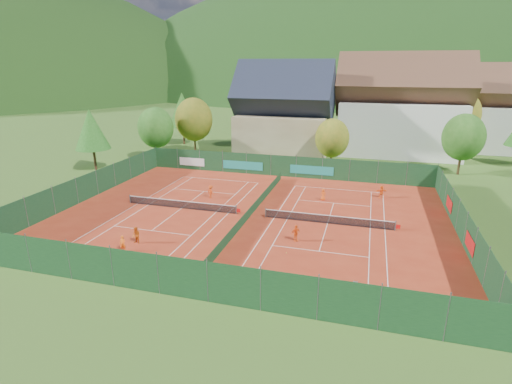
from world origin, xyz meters
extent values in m
plane|color=#32571B|center=(0.00, 0.00, -0.02)|extent=(600.00, 600.00, 0.00)
cube|color=#9C2D17|center=(0.00, 0.00, 0.01)|extent=(40.00, 32.00, 0.01)
cube|color=white|center=(-8.00, 11.88, 0.01)|extent=(10.97, 0.06, 0.00)
cube|color=white|center=(-8.00, -11.88, 0.01)|extent=(10.97, 0.06, 0.00)
cube|color=white|center=(-13.48, 0.00, 0.01)|extent=(0.06, 23.77, 0.00)
cube|color=white|center=(-2.51, 0.00, 0.01)|extent=(0.06, 23.77, 0.00)
cube|color=white|center=(-12.12, 0.00, 0.01)|extent=(0.06, 23.77, 0.00)
cube|color=white|center=(-3.88, 0.00, 0.01)|extent=(0.06, 23.77, 0.00)
cube|color=white|center=(-8.00, 6.40, 0.01)|extent=(8.23, 0.06, 0.00)
cube|color=white|center=(-8.00, -6.40, 0.01)|extent=(8.23, 0.06, 0.00)
cube|color=white|center=(-8.00, 0.00, 0.01)|extent=(0.06, 12.80, 0.00)
cube|color=white|center=(8.00, 11.88, 0.01)|extent=(10.97, 0.06, 0.00)
cube|color=white|center=(8.00, -11.88, 0.01)|extent=(10.97, 0.06, 0.00)
cube|color=white|center=(2.51, 0.00, 0.01)|extent=(0.06, 23.77, 0.00)
cube|color=white|center=(13.48, 0.00, 0.01)|extent=(0.06, 23.77, 0.00)
cube|color=white|center=(3.88, 0.00, 0.01)|extent=(0.06, 23.77, 0.00)
cube|color=white|center=(12.12, 0.00, 0.01)|extent=(0.06, 23.77, 0.00)
cube|color=white|center=(8.00, 6.40, 0.01)|extent=(8.23, 0.06, 0.00)
cube|color=white|center=(8.00, -6.40, 0.01)|extent=(8.23, 0.06, 0.00)
cube|color=white|center=(8.00, 0.00, 0.01)|extent=(0.06, 12.80, 0.00)
cylinder|color=#59595B|center=(-14.40, 0.00, 0.51)|extent=(0.10, 0.10, 1.02)
cylinder|color=#59595B|center=(-1.60, 0.00, 0.51)|extent=(0.10, 0.10, 1.02)
cube|color=black|center=(-8.00, 0.00, 0.46)|extent=(12.80, 0.02, 0.86)
cube|color=white|center=(-8.00, 0.00, 0.89)|extent=(12.80, 0.04, 0.06)
cube|color=red|center=(-1.35, 0.00, 0.45)|extent=(0.40, 0.04, 0.40)
cylinder|color=#59595B|center=(1.60, 0.00, 0.51)|extent=(0.10, 0.10, 1.02)
cylinder|color=#59595B|center=(14.40, 0.00, 0.51)|extent=(0.10, 0.10, 1.02)
cube|color=black|center=(8.00, 0.00, 0.46)|extent=(12.80, 0.02, 0.86)
cube|color=white|center=(8.00, 0.00, 0.89)|extent=(12.80, 0.04, 0.06)
cube|color=red|center=(14.65, 0.00, 0.45)|extent=(0.40, 0.04, 0.40)
cube|color=#13361B|center=(0.00, 0.00, 0.50)|extent=(0.03, 28.80, 1.00)
cube|color=#153C1E|center=(0.00, 16.00, 1.50)|extent=(40.00, 0.04, 3.00)
cube|color=teal|center=(-6.00, 15.94, 1.20)|extent=(6.00, 0.03, 1.20)
cube|color=teal|center=(4.00, 15.94, 1.20)|extent=(6.00, 0.03, 1.20)
cube|color=silver|center=(-14.00, 15.94, 1.20)|extent=(4.00, 0.03, 1.20)
cube|color=#14391B|center=(0.00, -16.00, 1.50)|extent=(40.00, 0.04, 3.00)
cube|color=#14391E|center=(-20.00, 0.00, 1.50)|extent=(0.04, 32.00, 3.00)
cube|color=#13351B|center=(20.00, 0.00, 1.50)|extent=(0.04, 32.00, 3.00)
cube|color=#B21414|center=(19.94, -4.00, 1.20)|extent=(0.03, 3.00, 1.20)
cube|color=#B21414|center=(19.94, 6.00, 1.20)|extent=(0.03, 3.00, 1.20)
cube|color=tan|center=(-3.00, 30.00, 3.50)|extent=(15.00, 12.00, 7.00)
cube|color=#1E2333|center=(-3.00, 30.00, 10.00)|extent=(16.20, 12.00, 12.00)
cube|color=silver|center=(16.00, 36.00, 4.50)|extent=(20.00, 11.00, 9.00)
cube|color=brown|center=(16.00, 36.00, 11.75)|extent=(21.60, 11.00, 11.00)
cube|color=silver|center=(30.00, 44.00, 4.00)|extent=(16.00, 10.00, 8.00)
cube|color=brown|center=(30.00, 44.00, 10.50)|extent=(17.28, 10.00, 10.00)
cylinder|color=#463119|center=(-22.00, 20.00, 1.40)|extent=(0.36, 0.36, 2.80)
ellipsoid|color=#27601B|center=(-22.00, 20.00, 5.40)|extent=(5.72, 5.72, 6.58)
cylinder|color=#433017|center=(-18.00, 26.00, 1.57)|extent=(0.36, 0.36, 3.15)
ellipsoid|color=olive|center=(-18.00, 26.00, 6.07)|extent=(6.44, 6.44, 7.40)
cylinder|color=#4C2D1B|center=(-24.00, 34.00, 1.75)|extent=(0.36, 0.36, 3.50)
cone|color=#245C1A|center=(-24.00, 34.00, 6.75)|extent=(5.60, 5.60, 6.50)
cylinder|color=#49311A|center=(6.00, 22.00, 1.22)|extent=(0.36, 0.36, 2.45)
ellipsoid|color=olive|center=(6.00, 22.00, 4.72)|extent=(5.01, 5.01, 5.76)
cylinder|color=#432F17|center=(24.00, 24.00, 1.40)|extent=(0.36, 0.36, 2.80)
ellipsoid|color=#295D1A|center=(24.00, 24.00, 5.40)|extent=(5.72, 5.72, 6.58)
cylinder|color=#472A19|center=(-28.00, 12.00, 1.57)|extent=(0.36, 0.36, 3.15)
cone|color=#22611B|center=(-28.00, 12.00, 6.07)|extent=(5.04, 5.04, 5.85)
cylinder|color=#432B18|center=(26.00, 40.00, 1.75)|extent=(0.36, 0.36, 3.50)
ellipsoid|color=olive|center=(26.00, 40.00, 6.75)|extent=(7.15, 7.15, 8.22)
ellipsoid|color=black|center=(10.00, 300.00, -42.35)|extent=(440.00, 440.00, 242.00)
cylinder|color=slate|center=(11.07, -12.13, 0.40)|extent=(0.02, 0.02, 0.80)
cylinder|color=slate|center=(11.37, -12.13, 0.40)|extent=(0.02, 0.02, 0.80)
cylinder|color=slate|center=(11.07, -11.83, 0.40)|extent=(0.02, 0.02, 0.80)
cylinder|color=slate|center=(11.37, -11.83, 0.40)|extent=(0.02, 0.02, 0.80)
cube|color=slate|center=(11.22, -11.98, 0.55)|extent=(0.34, 0.34, 0.30)
ellipsoid|color=#CCD833|center=(11.22, -11.98, 0.58)|extent=(0.28, 0.28, 0.16)
sphere|color=#CCD833|center=(-8.43, -8.46, 0.03)|extent=(0.07, 0.07, 0.07)
sphere|color=#CCD833|center=(5.41, -7.51, 0.03)|extent=(0.07, 0.07, 0.07)
imported|color=orange|center=(-8.03, -10.97, 0.71)|extent=(0.57, 0.43, 1.43)
imported|color=#CE5A12|center=(-7.77, -9.29, 0.77)|extent=(0.89, 0.78, 1.55)
imported|color=#DD4613|center=(-6.23, 4.28, 0.79)|extent=(1.17, 0.96, 1.57)
imported|color=#F05515|center=(5.68, -4.92, 0.79)|extent=(0.90, 0.94, 1.58)
imported|color=#EC5315|center=(6.68, 7.12, 0.70)|extent=(0.76, 0.57, 1.40)
imported|color=#FB5D16|center=(13.22, 9.93, 0.76)|extent=(1.48, 0.94, 1.53)
camera|label=1|loc=(11.29, -37.44, 15.22)|focal=28.00mm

